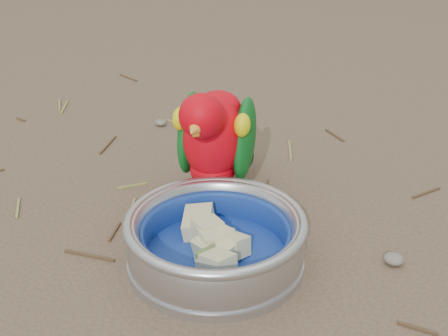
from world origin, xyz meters
The scene contains 6 objects.
ground centered at (0.00, 0.00, 0.00)m, with size 60.00×60.00×0.00m, color brown.
food_bowl centered at (0.09, 0.00, 0.01)m, with size 0.20×0.20×0.02m, color #B2B2BA.
bowl_wall centered at (0.09, 0.00, 0.04)m, with size 0.20×0.20×0.04m, color #B2B2BA, non-canonical shape.
fruit_wedges centered at (0.09, 0.00, 0.03)m, with size 0.12×0.12×0.03m, color beige, non-canonical shape.
lory_parrot centered at (0.01, 0.11, 0.08)m, with size 0.10×0.21×0.17m, color red, non-canonical shape.
ground_debris centered at (-0.05, 0.06, 0.00)m, with size 0.90×0.80×0.01m, color olive, non-canonical shape.
Camera 1 is at (0.41, -0.48, 0.42)m, focal length 50.00 mm.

